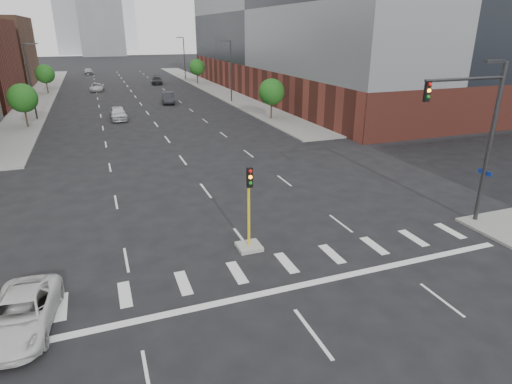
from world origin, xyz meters
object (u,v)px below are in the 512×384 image
mast_arm_signal (481,127)px  parked_minivan (21,314)px  median_traffic_signal (249,232)px  car_mid_right (168,98)px  car_far_left (97,87)px  car_distant (89,71)px  car_deep_right (157,80)px  car_near_left (118,113)px

mast_arm_signal → parked_minivan: bearing=-176.2°
median_traffic_signal → mast_arm_signal: (12.61, -1.47, 4.67)m
car_mid_right → car_far_left: 21.28m
car_far_left → car_distant: 34.13m
car_far_left → car_deep_right: size_ratio=0.92×
car_near_left → car_distant: 63.83m
car_distant → car_near_left: bearing=-93.1°
car_near_left → car_deep_right: size_ratio=0.93×
mast_arm_signal → car_near_left: 42.52m
car_mid_right → parked_minivan: size_ratio=1.04×
car_far_left → parked_minivan: car_far_left is taller
median_traffic_signal → car_near_left: size_ratio=0.90×
car_distant → car_far_left: bearing=-93.7°
mast_arm_signal → car_mid_right: 50.59m
car_distant → parked_minivan: size_ratio=1.01×
car_mid_right → parked_minivan: (-14.05, -51.12, -0.15)m
median_traffic_signal → mast_arm_signal: 13.53m
car_deep_right → parked_minivan: car_deep_right is taller
car_distant → car_mid_right: bearing=-84.0°
mast_arm_signal → car_distant: 104.58m
median_traffic_signal → car_far_left: median_traffic_signal is taller
car_mid_right → car_deep_right: 25.97m
car_far_left → car_deep_right: (11.88, 7.01, 0.09)m
median_traffic_signal → mast_arm_signal: mast_arm_signal is taller
mast_arm_signal → parked_minivan: (-22.61, -1.50, -4.98)m
car_deep_right → median_traffic_signal: bearing=-86.0°
car_near_left → car_mid_right: size_ratio=0.98×
car_mid_right → car_deep_right: size_ratio=0.95×
car_near_left → parked_minivan: size_ratio=1.01×
mast_arm_signal → car_mid_right: (-8.56, 49.63, -4.82)m
car_deep_right → car_distant: 30.11m
car_distant → parked_minivan: (-2.96, -104.10, -0.16)m
mast_arm_signal → car_near_left: bearing=113.1°
mast_arm_signal → car_deep_right: (-6.51, 75.52, -4.88)m
car_far_left → car_deep_right: 13.79m
car_far_left → median_traffic_signal: bearing=-78.2°
mast_arm_signal → car_near_left: (-16.58, 38.85, -4.82)m
car_mid_right → parked_minivan: bearing=-98.3°
car_near_left → car_deep_right: bearing=73.9°
car_far_left → parked_minivan: bearing=-86.6°
mast_arm_signal → car_far_left: mast_arm_signal is taller
median_traffic_signal → car_deep_right: 74.30m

